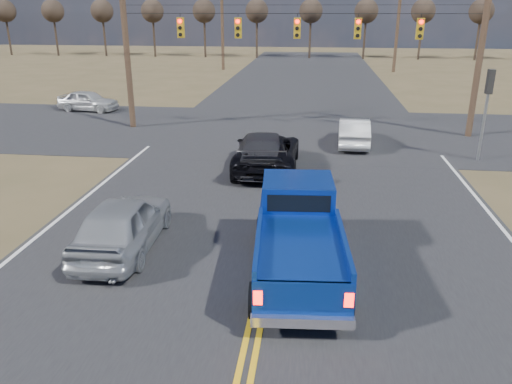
# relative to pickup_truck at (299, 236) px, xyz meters

# --- Properties ---
(ground) EXTENTS (160.00, 160.00, 0.00)m
(ground) POSITION_rel_pickup_truck_xyz_m (-0.79, -2.74, -1.00)
(ground) COLOR brown
(ground) RESTS_ON ground
(road_main) EXTENTS (14.00, 120.00, 0.02)m
(road_main) POSITION_rel_pickup_truck_xyz_m (-0.79, 7.26, -1.00)
(road_main) COLOR #28282B
(road_main) RESTS_ON ground
(road_cross) EXTENTS (120.00, 12.00, 0.02)m
(road_cross) POSITION_rel_pickup_truck_xyz_m (-0.79, 15.26, -1.00)
(road_cross) COLOR #28282B
(road_cross) RESTS_ON ground
(signal_gantry) EXTENTS (19.60, 4.83, 10.00)m
(signal_gantry) POSITION_rel_pickup_truck_xyz_m (-0.29, 15.05, 4.07)
(signal_gantry) COLOR #473323
(signal_gantry) RESTS_ON ground
(utility_poles) EXTENTS (19.60, 58.32, 10.00)m
(utility_poles) POSITION_rel_pickup_truck_xyz_m (-0.79, 14.26, 4.23)
(utility_poles) COLOR #473323
(utility_poles) RESTS_ON ground
(treeline) EXTENTS (87.00, 117.80, 7.40)m
(treeline) POSITION_rel_pickup_truck_xyz_m (-0.79, 24.22, 4.71)
(treeline) COLOR #33261C
(treeline) RESTS_ON ground
(pickup_truck) EXTENTS (2.49, 5.59, 2.05)m
(pickup_truck) POSITION_rel_pickup_truck_xyz_m (0.00, 0.00, 0.00)
(pickup_truck) COLOR black
(pickup_truck) RESTS_ON ground
(silver_suv) EXTENTS (1.94, 4.52, 1.52)m
(silver_suv) POSITION_rel_pickup_truck_xyz_m (-4.79, 0.76, -0.23)
(silver_suv) COLOR #A4A8AC
(silver_suv) RESTS_ON ground
(black_suv) EXTENTS (2.48, 5.31, 1.47)m
(black_suv) POSITION_rel_pickup_truck_xyz_m (-1.59, 8.43, -0.26)
(black_suv) COLOR black
(black_suv) RESTS_ON ground
(white_car_queue) EXTENTS (1.56, 4.09, 1.33)m
(white_car_queue) POSITION_rel_pickup_truck_xyz_m (2.17, 12.76, -0.33)
(white_car_queue) COLOR silver
(white_car_queue) RESTS_ON ground
(dgrey_car_queue) EXTENTS (2.61, 5.45, 1.53)m
(dgrey_car_queue) POSITION_rel_pickup_truck_xyz_m (-1.79, 8.48, -0.23)
(dgrey_car_queue) COLOR #313035
(dgrey_car_queue) RESTS_ON ground
(cross_car_west) EXTENTS (2.05, 4.04, 1.32)m
(cross_car_west) POSITION_rel_pickup_truck_xyz_m (-14.26, 19.44, -0.34)
(cross_car_west) COLOR silver
(cross_car_west) RESTS_ON ground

